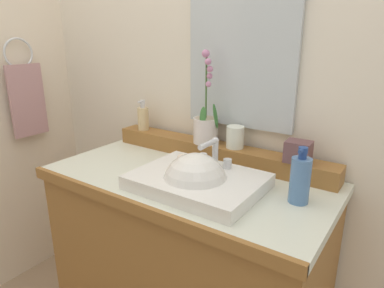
# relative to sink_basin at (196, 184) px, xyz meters

# --- Properties ---
(wall_back) EXTENTS (3.01, 0.20, 2.70)m
(wall_back) POSITION_rel_sink_basin_xyz_m (-0.10, 0.47, 0.49)
(wall_back) COLOR silver
(wall_back) RESTS_ON ground
(vanity_cabinet) EXTENTS (1.13, 0.59, 0.85)m
(vanity_cabinet) POSITION_rel_sink_basin_xyz_m (-0.10, 0.08, -0.44)
(vanity_cabinet) COLOR olive
(vanity_cabinet) RESTS_ON ground
(back_ledge) EXTENTS (1.06, 0.10, 0.07)m
(back_ledge) POSITION_rel_sink_basin_xyz_m (-0.10, 0.30, 0.02)
(back_ledge) COLOR olive
(back_ledge) RESTS_ON vanity_cabinet
(sink_basin) EXTENTS (0.46, 0.34, 0.27)m
(sink_basin) POSITION_rel_sink_basin_xyz_m (0.00, 0.00, 0.00)
(sink_basin) COLOR white
(sink_basin) RESTS_ON vanity_cabinet
(soap_bar) EXTENTS (0.07, 0.04, 0.02)m
(soap_bar) POSITION_rel_sink_basin_xyz_m (-0.13, 0.10, 0.04)
(soap_bar) COLOR silver
(soap_bar) RESTS_ON sink_basin
(potted_plant) EXTENTS (0.12, 0.11, 0.40)m
(potted_plant) POSITION_rel_sink_basin_xyz_m (-0.15, 0.29, 0.14)
(potted_plant) COLOR silver
(potted_plant) RESTS_ON back_ledge
(soap_dispenser) EXTENTS (0.06, 0.06, 0.15)m
(soap_dispenser) POSITION_rel_sink_basin_xyz_m (-0.52, 0.30, 0.12)
(soap_dispenser) COLOR #D4B985
(soap_dispenser) RESTS_ON back_ledge
(tumbler_cup) EXTENTS (0.07, 0.07, 0.09)m
(tumbler_cup) POSITION_rel_sink_basin_xyz_m (-0.00, 0.30, 0.10)
(tumbler_cup) COLOR white
(tumbler_cup) RESTS_ON back_ledge
(trinket_box) EXTENTS (0.10, 0.08, 0.08)m
(trinket_box) POSITION_rel_sink_basin_xyz_m (0.27, 0.28, 0.10)
(trinket_box) COLOR brown
(trinket_box) RESTS_ON back_ledge
(lotion_bottle) EXTENTS (0.07, 0.07, 0.19)m
(lotion_bottle) POSITION_rel_sink_basin_xyz_m (0.34, 0.11, 0.06)
(lotion_bottle) COLOR #517AB0
(lotion_bottle) RESTS_ON vanity_cabinet
(mirror) EXTENTS (0.49, 0.02, 0.59)m
(mirror) POSITION_rel_sink_basin_xyz_m (-0.02, 0.36, 0.43)
(mirror) COLOR silver
(towel_ring) EXTENTS (0.01, 0.16, 0.16)m
(towel_ring) POSITION_rel_sink_basin_xyz_m (-1.18, 0.07, 0.42)
(towel_ring) COLOR silver
(hand_towel) EXTENTS (0.02, 0.19, 0.39)m
(hand_towel) POSITION_rel_sink_basin_xyz_m (-1.16, 0.07, 0.17)
(hand_towel) COLOR #B8898D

